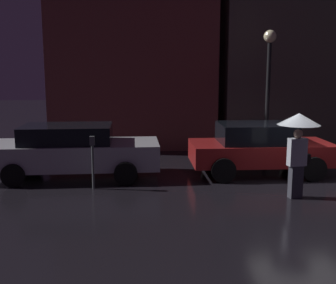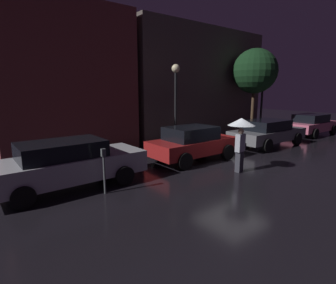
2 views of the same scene
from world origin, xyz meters
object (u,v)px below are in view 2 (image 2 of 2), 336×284
object	(u,v)px
parked_car_grey	(267,132)
pedestrian_with_umbrella	(241,130)
parked_car_silver	(68,163)
parked_car_red	(193,143)
parked_car_pink	(311,124)
street_lamp_near	(176,91)
street_lamp_far	(263,83)
parking_meter	(104,166)

from	to	relation	value
parked_car_grey	pedestrian_with_umbrella	distance (m)	5.44
parked_car_silver	parked_car_red	xyz separation A→B (m)	(5.25, 0.07, -0.00)
parked_car_silver	parked_car_pink	xyz separation A→B (m)	(16.01, 0.10, -0.03)
parked_car_red	street_lamp_near	distance (m)	3.26
parked_car_pink	street_lamp_near	distance (m)	10.39
parked_car_silver	parked_car_grey	bearing A→B (deg)	-2.27
parked_car_pink	pedestrian_with_umbrella	bearing A→B (deg)	-166.76
parked_car_grey	pedestrian_with_umbrella	bearing A→B (deg)	-156.76
parked_car_pink	street_lamp_far	distance (m)	4.27
parked_car_pink	pedestrian_with_umbrella	distance (m)	10.78
street_lamp_near	parking_meter	bearing A→B (deg)	-147.15
parked_car_silver	parked_car_grey	xyz separation A→B (m)	(10.48, -0.14, -0.02)
parked_car_grey	street_lamp_far	distance (m)	4.98
parked_car_pink	street_lamp_near	world-z (taller)	street_lamp_near
pedestrian_with_umbrella	street_lamp_near	world-z (taller)	street_lamp_near
parked_car_red	street_lamp_far	xyz separation A→B (m)	(8.49, 2.40, 2.69)
parked_car_pink	street_lamp_far	bearing A→B (deg)	134.55
street_lamp_near	street_lamp_far	size ratio (longest dim) A/B	0.87
parked_car_grey	street_lamp_near	bearing A→B (deg)	151.08
parked_car_silver	parked_car_red	distance (m)	5.25
parked_car_silver	parked_car_pink	size ratio (longest dim) A/B	1.09
parked_car_red	street_lamp_near	world-z (taller)	street_lamp_near
street_lamp_far	parking_meter	bearing A→B (deg)	-164.40
parked_car_red	parked_car_pink	size ratio (longest dim) A/B	0.93
parked_car_grey	street_lamp_near	xyz separation A→B (m)	(-4.36, 2.48, 2.19)
parked_car_silver	parking_meter	xyz separation A→B (m)	(0.68, -1.17, 0.06)
parked_car_red	parking_meter	distance (m)	4.74
street_lamp_near	parked_car_grey	bearing A→B (deg)	-29.60
street_lamp_near	pedestrian_with_umbrella	bearing A→B (deg)	-97.60
parked_car_red	parked_car_grey	xyz separation A→B (m)	(5.23, -0.21, -0.01)
parked_car_pink	parking_meter	distance (m)	15.39
parked_car_red	parked_car_grey	world-z (taller)	parked_car_red
parked_car_silver	parked_car_red	world-z (taller)	parked_car_silver
parking_meter	street_lamp_far	world-z (taller)	street_lamp_far
street_lamp_near	street_lamp_far	world-z (taller)	street_lamp_far
parked_car_grey	parked_car_pink	bearing A→B (deg)	3.14
parked_car_grey	street_lamp_near	world-z (taller)	street_lamp_near
pedestrian_with_umbrella	street_lamp_near	size ratio (longest dim) A/B	0.47
parked_car_red	parked_car_silver	bearing A→B (deg)	-179.77
parked_car_red	parking_meter	world-z (taller)	parked_car_red
parked_car_grey	street_lamp_near	distance (m)	5.48
parked_car_grey	parked_car_pink	distance (m)	5.54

